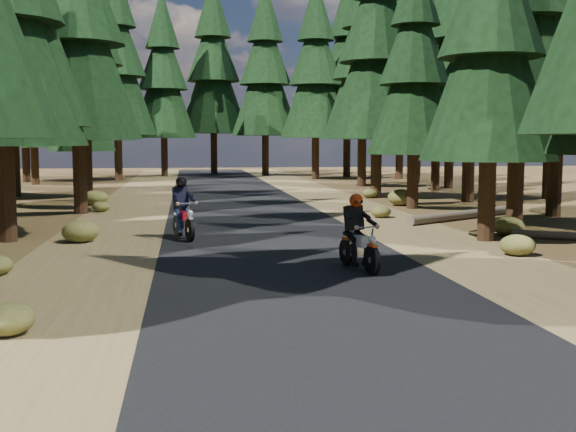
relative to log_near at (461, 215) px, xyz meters
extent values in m
plane|color=#472F19|center=(-7.39, -9.74, -0.16)|extent=(120.00, 120.00, 0.00)
cube|color=black|center=(-7.39, -4.74, -0.15)|extent=(6.00, 100.00, 0.01)
cube|color=brown|center=(-11.99, -4.74, -0.16)|extent=(3.20, 100.00, 0.01)
cube|color=brown|center=(-2.79, -4.74, -0.16)|extent=(3.20, 100.00, 0.01)
cylinder|color=black|center=(-14.65, -3.57, 2.51)|extent=(0.51, 0.51, 5.34)
cylinder|color=black|center=(-1.34, -5.26, 2.10)|extent=(0.48, 0.48, 4.52)
cone|color=black|center=(-1.34, -5.26, 4.92)|extent=(3.84, 3.84, 5.65)
cylinder|color=black|center=(0.89, -2.35, 2.76)|extent=(0.53, 0.53, 5.84)
cone|color=black|center=(0.89, -2.35, 6.41)|extent=(4.96, 4.96, 7.30)
cylinder|color=black|center=(3.82, 0.60, 3.06)|extent=(0.56, 0.56, 6.43)
cone|color=black|center=(3.82, 0.60, 7.08)|extent=(5.47, 5.47, 8.04)
cylinder|color=black|center=(-13.75, 4.15, 2.70)|extent=(0.53, 0.53, 5.72)
cone|color=black|center=(-13.75, 4.15, 6.27)|extent=(4.86, 4.86, 7.15)
cylinder|color=black|center=(-0.42, 4.33, 2.09)|extent=(0.48, 0.48, 4.51)
cone|color=black|center=(-0.42, 4.33, 4.91)|extent=(3.83, 3.83, 5.64)
cone|color=black|center=(-0.42, 4.33, 6.94)|extent=(2.93, 2.93, 4.06)
cylinder|color=black|center=(-17.15, 7.11, 3.02)|extent=(0.55, 0.55, 6.37)
cone|color=black|center=(-17.15, 7.11, 7.00)|extent=(5.41, 5.41, 7.96)
cylinder|color=black|center=(3.08, 7.07, 3.08)|extent=(0.56, 0.56, 6.47)
cone|color=black|center=(3.08, 7.07, 7.12)|extent=(5.50, 5.50, 8.09)
cylinder|color=black|center=(-14.39, 11.01, 2.66)|extent=(0.53, 0.53, 5.64)
cone|color=black|center=(-14.39, 11.01, 6.18)|extent=(4.79, 4.79, 7.05)
cone|color=black|center=(-14.39, 11.01, 8.72)|extent=(3.67, 3.67, 5.08)
cylinder|color=black|center=(-0.47, 9.99, 2.75)|extent=(0.53, 0.53, 5.83)
cone|color=black|center=(-0.47, 9.99, 6.40)|extent=(4.95, 4.95, 7.29)
cone|color=black|center=(-0.47, 9.99, 9.02)|extent=(3.79, 3.79, 5.25)
cylinder|color=black|center=(-18.26, 13.48, 2.56)|extent=(0.52, 0.52, 5.45)
cone|color=black|center=(-18.26, 13.48, 5.97)|extent=(4.63, 4.63, 6.81)
cone|color=black|center=(-18.26, 13.48, 8.42)|extent=(3.54, 3.54, 4.90)
cylinder|color=black|center=(4.13, 14.41, 2.15)|extent=(0.48, 0.48, 4.61)
cone|color=black|center=(4.13, 14.41, 5.03)|extent=(3.92, 3.92, 5.77)
cone|color=black|center=(4.13, 14.41, 7.11)|extent=(3.00, 3.00, 4.15)
cone|color=black|center=(4.13, 14.41, 9.18)|extent=(2.08, 2.08, 3.46)
cylinder|color=black|center=(-15.52, 17.71, 2.05)|extent=(0.48, 0.48, 4.42)
cone|color=black|center=(-15.52, 17.71, 4.81)|extent=(3.76, 3.76, 5.52)
cone|color=black|center=(-15.52, 17.71, 6.80)|extent=(2.87, 2.87, 3.98)
cone|color=black|center=(-15.52, 17.71, 8.79)|extent=(1.99, 1.99, 3.31)
cylinder|color=black|center=(0.95, 18.67, 2.72)|extent=(0.53, 0.53, 5.76)
cone|color=black|center=(0.95, 18.67, 6.32)|extent=(4.90, 4.90, 7.21)
cone|color=black|center=(0.95, 18.67, 8.92)|extent=(3.75, 3.75, 5.19)
cylinder|color=black|center=(-19.19, 23.03, 2.21)|extent=(0.49, 0.49, 4.75)
cone|color=black|center=(-19.19, 23.03, 5.18)|extent=(4.04, 4.04, 5.93)
cone|color=black|center=(-19.19, 23.03, 7.32)|extent=(3.09, 3.09, 4.27)
cone|color=black|center=(-19.19, 23.03, 9.45)|extent=(2.14, 2.14, 3.56)
cylinder|color=black|center=(5.63, 22.35, 2.67)|extent=(0.53, 0.53, 5.66)
cone|color=black|center=(5.63, 22.35, 6.21)|extent=(4.81, 4.81, 7.07)
cone|color=black|center=(5.63, 22.35, 8.75)|extent=(3.68, 3.68, 5.09)
cone|color=black|center=(5.63, 22.35, 11.30)|extent=(2.55, 2.55, 4.24)
cylinder|color=black|center=(5.61, 16.26, 2.84)|extent=(0.54, 0.54, 6.00)
cone|color=black|center=(5.61, 16.26, 6.59)|extent=(5.10, 5.10, 7.50)
cone|color=black|center=(5.61, 16.26, 9.29)|extent=(3.90, 3.90, 5.40)
cylinder|color=black|center=(7.61, 8.26, 2.64)|extent=(0.52, 0.52, 5.60)
cone|color=black|center=(7.61, 8.26, 6.14)|extent=(4.76, 4.76, 7.00)
cone|color=black|center=(7.61, 8.26, 8.66)|extent=(3.64, 3.64, 5.04)
cylinder|color=black|center=(-14.39, 27.26, 3.04)|extent=(0.56, 0.56, 6.40)
cone|color=black|center=(-14.39, 27.26, 7.04)|extent=(5.44, 5.44, 8.00)
cone|color=black|center=(-14.39, 27.26, 9.92)|extent=(4.16, 4.16, 5.76)
cylinder|color=black|center=(-0.39, 27.26, 2.84)|extent=(0.54, 0.54, 6.00)
cone|color=black|center=(-0.39, 27.26, 6.59)|extent=(5.10, 5.10, 7.50)
cone|color=black|center=(-0.39, 27.26, 9.29)|extent=(3.90, 3.90, 5.40)
cone|color=black|center=(-0.39, 27.26, 11.99)|extent=(2.70, 2.70, 4.50)
cylinder|color=black|center=(-17.39, 30.26, 3.24)|extent=(0.57, 0.57, 6.80)
cone|color=black|center=(-17.39, 30.26, 7.49)|extent=(5.78, 5.78, 8.50)
cone|color=black|center=(-17.39, 30.26, 10.55)|extent=(4.42, 4.42, 6.12)
cylinder|color=black|center=(2.61, 30.26, 3.04)|extent=(0.56, 0.56, 6.40)
cone|color=black|center=(2.61, 30.26, 7.04)|extent=(5.44, 5.44, 8.00)
cone|color=black|center=(2.61, 30.26, 9.92)|extent=(4.16, 4.16, 5.76)
cone|color=black|center=(2.61, 30.26, 12.80)|extent=(2.88, 2.88, 4.80)
cylinder|color=black|center=(-11.39, 33.26, 2.84)|extent=(0.54, 0.54, 6.00)
cone|color=black|center=(-11.39, 33.26, 6.59)|extent=(5.10, 5.10, 7.50)
cone|color=black|center=(-11.39, 33.26, 9.29)|extent=(3.90, 3.90, 5.40)
cone|color=black|center=(-11.39, 33.26, 11.99)|extent=(2.70, 2.70, 4.50)
cylinder|color=black|center=(-3.39, 33.26, 3.04)|extent=(0.56, 0.56, 6.40)
cone|color=black|center=(-3.39, 33.26, 7.04)|extent=(5.44, 5.44, 8.00)
cone|color=black|center=(-3.39, 33.26, 9.92)|extent=(4.16, 4.16, 5.76)
cone|color=black|center=(-3.39, 33.26, 12.80)|extent=(2.88, 2.88, 4.80)
cylinder|color=black|center=(-7.39, 36.26, 3.24)|extent=(0.57, 0.57, 6.80)
cone|color=black|center=(-7.39, 36.26, 7.49)|extent=(5.78, 5.78, 8.50)
cone|color=black|center=(-7.39, 36.26, 10.55)|extent=(4.42, 4.42, 6.12)
cone|color=black|center=(-7.39, 36.26, 13.61)|extent=(3.06, 3.06, 5.10)
cylinder|color=black|center=(-20.39, 26.26, 2.64)|extent=(0.52, 0.52, 5.60)
cone|color=black|center=(-20.39, 26.26, 6.14)|extent=(4.76, 4.76, 7.00)
cone|color=black|center=(-20.39, 26.26, 8.66)|extent=(3.64, 3.64, 5.04)
cone|color=black|center=(-20.39, 26.26, 11.18)|extent=(2.52, 2.52, 4.20)
cylinder|color=black|center=(5.61, 26.26, 2.84)|extent=(0.54, 0.54, 6.00)
cone|color=black|center=(5.61, 26.26, 6.59)|extent=(5.10, 5.10, 7.50)
cone|color=black|center=(5.61, 26.26, 9.29)|extent=(3.90, 3.90, 5.40)
cone|color=black|center=(5.61, 26.26, 11.99)|extent=(2.70, 2.70, 4.50)
cylinder|color=#4C4233|center=(0.00, 0.00, 0.00)|extent=(4.93, 3.45, 0.32)
ellipsoid|color=#474C1E|center=(-12.62, -4.02, 0.14)|extent=(1.01, 1.01, 0.61)
ellipsoid|color=#474C1E|center=(-0.22, -4.28, 0.12)|extent=(0.94, 0.94, 0.56)
ellipsoid|color=#474C1E|center=(-1.65, -7.89, 0.10)|extent=(0.86, 0.86, 0.52)
ellipsoid|color=#474C1E|center=(-13.64, 7.77, 0.16)|extent=(1.08, 1.08, 0.65)
ellipsoid|color=#474C1E|center=(-0.76, 9.96, 0.07)|extent=(0.77, 0.77, 0.46)
ellipsoid|color=#474C1E|center=(-2.65, 1.04, 0.06)|extent=(0.73, 0.73, 0.44)
ellipsoid|color=#474C1E|center=(-12.29, -13.74, 0.08)|extent=(0.80, 0.80, 0.48)
ellipsoid|color=#474C1E|center=(-0.47, 5.68, 0.20)|extent=(1.19, 1.19, 0.71)
ellipsoid|color=#474C1E|center=(-13.06, 4.69, 0.05)|extent=(0.69, 0.69, 0.41)
cube|color=black|center=(-5.99, -9.34, 0.97)|extent=(0.41, 0.31, 0.54)
sphere|color=red|center=(-5.99, -9.34, 1.36)|extent=(0.36, 0.36, 0.30)
cube|color=black|center=(-9.78, -3.77, 1.04)|extent=(0.45, 0.34, 0.57)
sphere|color=black|center=(-9.78, -3.77, 1.46)|extent=(0.40, 0.40, 0.32)
camera|label=1|loc=(-9.67, -24.45, 2.66)|focal=45.00mm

